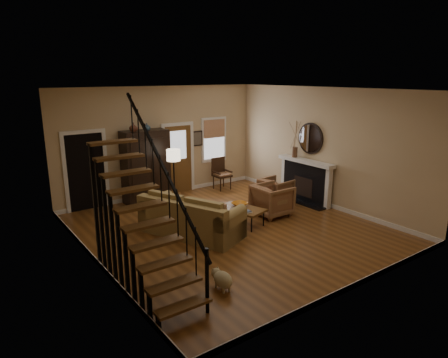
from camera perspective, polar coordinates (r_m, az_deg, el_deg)
room at (r=10.51m, az=-6.63°, el=2.99°), size 7.00×7.33×3.30m
staircase at (r=6.80m, az=-11.46°, el=-2.90°), size 0.94×2.80×3.20m
fireplace at (r=11.87m, az=11.68°, el=0.35°), size 0.33×1.95×2.30m
armoire at (r=11.69m, az=-11.11°, el=1.73°), size 1.30×0.60×2.10m
vase_a at (r=11.26m, az=-12.82°, el=7.22°), size 0.24×0.24×0.25m
vase_b at (r=11.42m, az=-10.96°, el=7.33°), size 0.20×0.20×0.21m
sofa at (r=9.31m, az=-4.69°, el=-5.29°), size 1.87×2.60×0.89m
coffee_table at (r=9.96m, az=2.52°, el=-5.32°), size 0.93×1.25×0.43m
bowl at (r=10.01m, az=2.23°, el=-3.63°), size 0.38×0.38×0.09m
books at (r=9.58m, az=3.08°, el=-4.62°), size 0.20×0.28×0.05m
armchair_left at (r=10.61m, az=6.89°, el=-3.00°), size 0.92×0.90×0.83m
armchair_right at (r=11.61m, az=7.42°, el=-1.69°), size 0.88×0.86×0.74m
floor_lamp at (r=11.15m, az=-7.13°, el=0.05°), size 0.46×0.46×1.64m
side_chair at (r=12.89m, az=-0.29°, el=0.75°), size 0.54×0.54×1.02m
dog at (r=7.11m, az=-0.16°, el=-14.33°), size 0.28×0.47×0.34m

